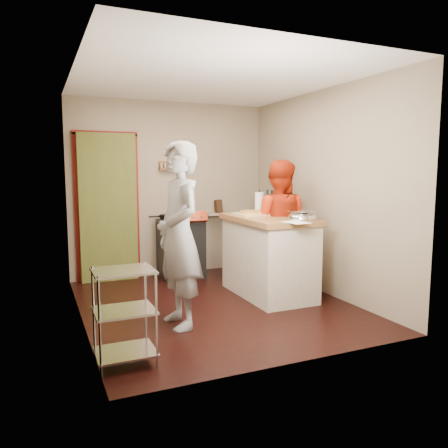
% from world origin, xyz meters
% --- Properties ---
extents(floor, '(3.50, 3.50, 0.00)m').
position_xyz_m(floor, '(0.00, 0.00, 0.00)').
color(floor, black).
rests_on(floor, ground).
extents(back_wall, '(3.00, 0.44, 2.60)m').
position_xyz_m(back_wall, '(-0.64, 1.78, 1.13)').
color(back_wall, gray).
rests_on(back_wall, ground).
extents(left_wall, '(0.04, 3.50, 2.60)m').
position_xyz_m(left_wall, '(-1.50, 0.00, 1.30)').
color(left_wall, gray).
rests_on(left_wall, ground).
extents(right_wall, '(0.04, 3.50, 2.60)m').
position_xyz_m(right_wall, '(1.50, 0.00, 1.30)').
color(right_wall, gray).
rests_on(right_wall, ground).
extents(ceiling, '(3.00, 3.50, 0.02)m').
position_xyz_m(ceiling, '(0.00, 0.00, 2.61)').
color(ceiling, white).
rests_on(ceiling, back_wall).
extents(stove, '(0.60, 0.63, 1.00)m').
position_xyz_m(stove, '(0.05, 1.42, 0.45)').
color(stove, black).
rests_on(stove, ground).
extents(wire_shelving, '(0.48, 0.40, 0.80)m').
position_xyz_m(wire_shelving, '(-1.28, -1.20, 0.44)').
color(wire_shelving, silver).
rests_on(wire_shelving, ground).
extents(island, '(0.79, 1.49, 1.32)m').
position_xyz_m(island, '(0.78, 0.08, 0.53)').
color(island, beige).
rests_on(island, ground).
extents(person_stripe, '(0.50, 0.71, 1.87)m').
position_xyz_m(person_stripe, '(-0.59, -0.53, 0.94)').
color(person_stripe, '#B7B7BC').
rests_on(person_stripe, ground).
extents(person_red, '(1.06, 1.02, 1.71)m').
position_xyz_m(person_red, '(1.00, 0.24, 0.86)').
color(person_red, '#B1270B').
rests_on(person_red, ground).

